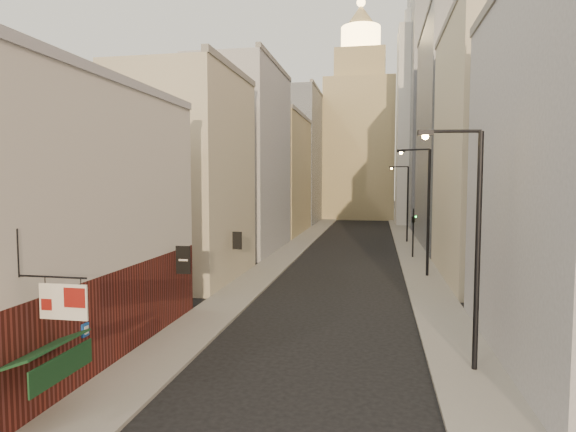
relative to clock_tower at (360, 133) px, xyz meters
The scene contains 16 objects.
sidewalk_left 41.32m from the clock_tower, 98.46° to the right, with size 3.00×140.00×0.15m, color gray.
sidewalk_right 41.64m from the clock_tower, 78.54° to the right, with size 3.00×140.00×0.15m, color gray.
near_building_left 84.40m from the clock_tower, 96.86° to the right, with size 8.30×23.04×12.30m.
left_bldg_beige 67.60m from the clock_tower, 99.46° to the right, with size 8.00×12.00×16.00m, color #BDB193.
left_bldg_grey 51.76m from the clock_tower, 102.41° to the right, with size 8.00×16.00×20.00m, color #94949A.
left_bldg_tan 35.05m from the clock_tower, 108.97° to the right, with size 8.00×18.00×17.00m, color tan.
left_bldg_wingrid 17.23m from the clock_tower, 132.51° to the right, with size 8.00×20.00×24.00m, color gray.
right_bldg_beige 63.81m from the clock_tower, 78.16° to the right, with size 8.00×16.00×20.00m, color #BDB193.
right_bldg_wingrid 44.21m from the clock_tower, 72.80° to the right, with size 8.00×20.00×26.00m, color gray.
highrise 24.93m from the clock_tower, 36.38° to the right, with size 21.00×23.00×51.20m.
clock_tower is the anchor object (origin of this frame).
white_tower 17.83m from the clock_tower, 51.84° to the right, with size 8.00×8.00×41.50m.
streetlamp_near 82.93m from the clock_tower, 84.74° to the right, with size 2.57×0.54×9.81m.
streetlamp_mid 63.47m from the clock_tower, 83.02° to the right, with size 2.64×0.97×10.35m.
streetlamp_far 42.49m from the clock_tower, 79.68° to the right, with size 2.42×1.02×9.59m.
traffic_light_right 54.85m from the clock_tower, 82.03° to the right, with size 0.63×0.59×5.00m.
Camera 1 is at (2.80, -9.81, 7.82)m, focal length 30.00 mm.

